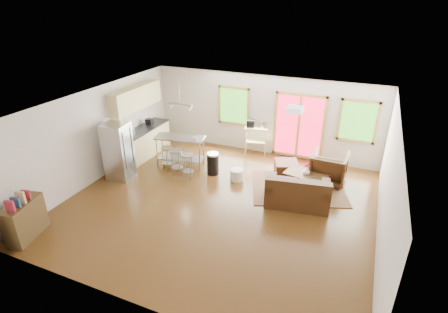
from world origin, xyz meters
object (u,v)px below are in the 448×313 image
at_px(rug, 298,188).
at_px(kitchen_cart, 256,131).
at_px(coffee_table, 305,175).
at_px(armchair, 329,166).
at_px(island, 180,146).
at_px(loveseat, 297,193).
at_px(ottoman, 286,169).
at_px(refrigerator, 119,151).

relative_size(rug, kitchen_cart, 2.15).
bearing_deg(kitchen_cart, coffee_table, -39.68).
distance_m(rug, kitchen_cart, 2.70).
bearing_deg(armchair, island, 10.57).
xyz_separation_m(loveseat, kitchen_cart, (-2.00, 2.61, 0.45)).
bearing_deg(armchair, kitchen_cart, -21.74).
height_order(rug, kitchen_cart, kitchen_cart).
bearing_deg(ottoman, kitchen_cart, 139.17).
bearing_deg(loveseat, island, 158.23).
bearing_deg(armchair, coffee_table, 49.54).
height_order(rug, refrigerator, refrigerator).
relative_size(coffee_table, refrigerator, 0.72).
bearing_deg(refrigerator, loveseat, -0.24).
bearing_deg(kitchen_cart, ottoman, -40.83).
bearing_deg(rug, loveseat, -80.41).
xyz_separation_m(rug, ottoman, (-0.49, 0.61, 0.20)).
relative_size(refrigerator, kitchen_cart, 1.44).
relative_size(loveseat, armchair, 1.75).
bearing_deg(island, refrigerator, -130.74).
height_order(rug, island, island).
relative_size(ottoman, island, 0.41).
xyz_separation_m(refrigerator, kitchen_cart, (3.02, 3.18, -0.04)).
bearing_deg(loveseat, ottoman, 104.14).
distance_m(loveseat, kitchen_cart, 3.32).
height_order(rug, coffee_table, coffee_table).
relative_size(loveseat, refrigerator, 1.03).
relative_size(rug, coffee_table, 2.09).
height_order(ottoman, kitchen_cart, kitchen_cart).
relative_size(island, kitchen_cart, 1.37).
distance_m(armchair, ottoman, 1.21).
relative_size(loveseat, kitchen_cart, 1.48).
xyz_separation_m(ottoman, island, (-3.19, -0.61, 0.43)).
relative_size(rug, refrigerator, 1.50).
relative_size(rug, island, 1.57).
distance_m(coffee_table, refrigerator, 5.28).
bearing_deg(ottoman, island, -169.10).
relative_size(loveseat, island, 1.08).
distance_m(rug, armchair, 1.10).
distance_m(rug, island, 3.74).
distance_m(refrigerator, island, 1.84).
relative_size(rug, armchair, 2.53).
relative_size(loveseat, coffee_table, 1.44).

